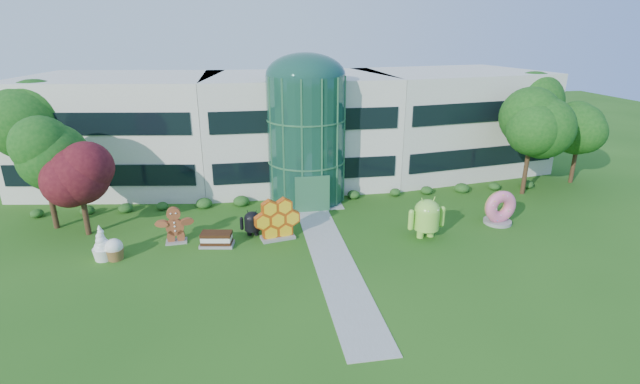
{
  "coord_description": "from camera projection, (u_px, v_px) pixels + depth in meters",
  "views": [
    {
      "loc": [
        -4.96,
        -23.21,
        13.1
      ],
      "look_at": [
        0.07,
        6.0,
        2.6
      ],
      "focal_mm": 26.0,
      "sensor_mm": 36.0,
      "label": 1
    }
  ],
  "objects": [
    {
      "name": "ice_cream_sandwich",
      "position": [
        217.0,
        239.0,
        29.37
      ],
      "size": [
        2.26,
        1.4,
        0.94
      ],
      "primitive_type": null,
      "rotation": [
        0.0,
        0.0,
        -0.17
      ],
      "color": "black",
      "rests_on": "ground"
    },
    {
      "name": "building",
      "position": [
        297.0,
        127.0,
        41.89
      ],
      "size": [
        46.0,
        15.0,
        9.3
      ],
      "primitive_type": null,
      "color": "beige",
      "rests_on": "ground"
    },
    {
      "name": "android_black",
      "position": [
        252.0,
        221.0,
        30.75
      ],
      "size": [
        1.88,
        1.4,
        1.97
      ],
      "primitive_type": null,
      "rotation": [
        0.0,
        0.0,
        -0.14
      ],
      "color": "black",
      "rests_on": "ground"
    },
    {
      "name": "ground",
      "position": [
        336.0,
        269.0,
        26.72
      ],
      "size": [
        140.0,
        140.0,
        0.0
      ],
      "primitive_type": "plane",
      "color": "#215114",
      "rests_on": "ground"
    },
    {
      "name": "walkway",
      "position": [
        330.0,
        253.0,
        28.58
      ],
      "size": [
        2.4,
        20.0,
        0.04
      ],
      "primitive_type": "cube",
      "color": "#9E9E93",
      "rests_on": "ground"
    },
    {
      "name": "tree_red",
      "position": [
        81.0,
        192.0,
        30.21
      ],
      "size": [
        4.0,
        4.0,
        6.0
      ],
      "primitive_type": null,
      "color": "#3F0C14",
      "rests_on": "ground"
    },
    {
      "name": "android_green",
      "position": [
        427.0,
        215.0,
        30.3
      ],
      "size": [
        2.87,
        2.05,
        3.07
      ],
      "primitive_type": null,
      "rotation": [
        0.0,
        0.0,
        0.09
      ],
      "color": "#8CD644",
      "rests_on": "ground"
    },
    {
      "name": "froyo",
      "position": [
        102.0,
        243.0,
        27.46
      ],
      "size": [
        1.33,
        1.33,
        2.19
      ],
      "primitive_type": null,
      "rotation": [
        0.0,
        0.0,
        -0.04
      ],
      "color": "white",
      "rests_on": "ground"
    },
    {
      "name": "gingerbread",
      "position": [
        175.0,
        225.0,
        29.64
      ],
      "size": [
        2.72,
        1.2,
        2.45
      ],
      "primitive_type": null,
      "rotation": [
        0.0,
        0.0,
        0.07
      ],
      "color": "brown",
      "rests_on": "ground"
    },
    {
      "name": "trees_backdrop",
      "position": [
        305.0,
        145.0,
        37.4
      ],
      "size": [
        52.0,
        8.0,
        8.4
      ],
      "primitive_type": null,
      "color": "#114611",
      "rests_on": "ground"
    },
    {
      "name": "cupcake",
      "position": [
        114.0,
        249.0,
        27.59
      ],
      "size": [
        1.36,
        1.36,
        1.34
      ],
      "primitive_type": null,
      "rotation": [
        0.0,
        0.0,
        0.25
      ],
      "color": "white",
      "rests_on": "ground"
    },
    {
      "name": "donut",
      "position": [
        499.0,
        207.0,
        32.54
      ],
      "size": [
        2.53,
        1.43,
        2.5
      ],
      "primitive_type": null,
      "rotation": [
        0.0,
        0.0,
        0.12
      ],
      "color": "#EC5A7F",
      "rests_on": "ground"
    },
    {
      "name": "atrium",
      "position": [
        306.0,
        139.0,
        36.24
      ],
      "size": [
        6.0,
        6.0,
        9.8
      ],
      "primitive_type": "cylinder",
      "color": "#194738",
      "rests_on": "ground"
    },
    {
      "name": "honeycomb",
      "position": [
        277.0,
        221.0,
        30.13
      ],
      "size": [
        3.38,
        1.78,
        2.53
      ],
      "primitive_type": null,
      "rotation": [
        0.0,
        0.0,
        0.2
      ],
      "color": "yellow",
      "rests_on": "ground"
    }
  ]
}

